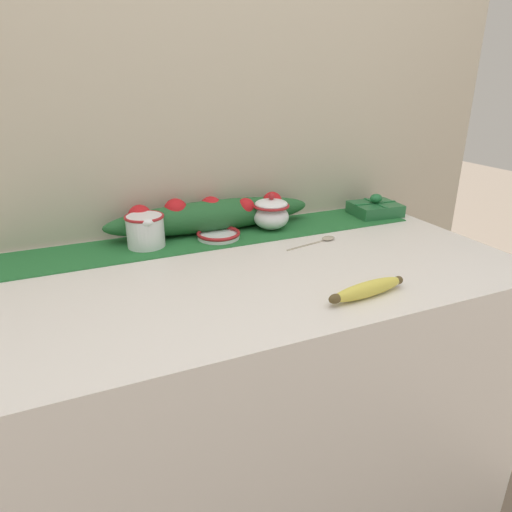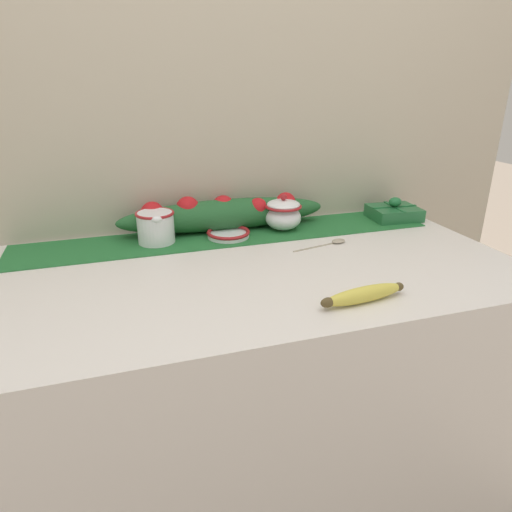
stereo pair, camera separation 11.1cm
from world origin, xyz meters
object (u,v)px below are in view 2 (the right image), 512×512
Objects in this scene: sugar_bowl at (283,214)px; spoon at (336,242)px; cream_pitcher at (156,226)px; small_dish at (228,234)px; banana at (364,295)px; gift_box at (394,212)px.

sugar_bowl is 0.20m from spoon.
spoon is at bearing -56.82° from sugar_bowl.
small_dish is at bearing -5.22° from cream_pitcher.
cream_pitcher is 0.64m from banana.
cream_pitcher reaches higher than spoon.
gift_box is at bearing 51.19° from banana.
gift_box is (0.79, -0.01, -0.03)m from cream_pitcher.
banana is at bearing -119.39° from spoon.
spoon is at bearing -17.87° from cream_pitcher.
small_dish is 0.52m from banana.
sugar_bowl is 0.53× the size of banana.
spoon is 0.34m from gift_box.
small_dish is 0.32m from spoon.
cream_pitcher is 0.39m from sugar_bowl.
small_dish is (-0.18, -0.02, -0.04)m from sugar_bowl.
sugar_bowl is 0.19m from small_dish.
cream_pitcher is 0.77× the size of gift_box.
sugar_bowl is 0.88× the size of small_dish.
small_dish is at bearing -174.26° from sugar_bowl.
cream_pitcher is 0.71× the size of spoon.
cream_pitcher is at bearing 150.44° from spoon.
sugar_bowl is at bearing 111.49° from spoon.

